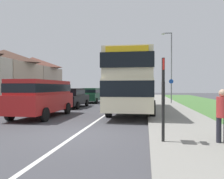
{
  "coord_description": "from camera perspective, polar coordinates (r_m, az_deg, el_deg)",
  "views": [
    {
      "loc": [
        2.49,
        -7.64,
        1.73
      ],
      "look_at": [
        0.65,
        4.29,
        1.6
      ],
      "focal_mm": 35.17,
      "sensor_mm": 36.0,
      "label": 1
    }
  ],
  "objects": [
    {
      "name": "cycle_route_sign",
      "position": [
        22.63,
        15.13,
        -0.17
      ],
      "size": [
        0.44,
        0.08,
        2.52
      ],
      "color": "slate",
      "rests_on": "ground_plane"
    },
    {
      "name": "bus_stop_sign",
      "position": [
        6.68,
        13.16,
        -1.04
      ],
      "size": [
        0.09,
        0.52,
        2.6
      ],
      "color": "black",
      "rests_on": "ground_plane"
    },
    {
      "name": "parked_car_black",
      "position": [
        18.93,
        -10.27,
        -1.91
      ],
      "size": [
        1.92,
        4.43,
        1.62
      ],
      "color": "black",
      "rests_on": "ground_plane"
    },
    {
      "name": "parked_car_dark_green",
      "position": [
        24.29,
        -5.4,
        -1.35
      ],
      "size": [
        1.92,
        4.18,
        1.62
      ],
      "color": "#19472D",
      "rests_on": "ground_plane"
    },
    {
      "name": "pavement_near_side",
      "position": [
        13.85,
        15.91,
        -6.33
      ],
      "size": [
        3.2,
        68.0,
        0.12
      ],
      "primitive_type": "cube",
      "color": "gray",
      "rests_on": "ground_plane"
    },
    {
      "name": "ground_plane",
      "position": [
        8.22,
        -9.24,
        -11.54
      ],
      "size": [
        120.0,
        120.0,
        0.0
      ],
      "primitive_type": "plane",
      "color": "#424247"
    },
    {
      "name": "pedestrian_at_stop",
      "position": [
        7.14,
        26.8,
        -5.53
      ],
      "size": [
        0.34,
        0.34,
        1.67
      ],
      "color": "#23232D",
      "rests_on": "ground_plane"
    },
    {
      "name": "parked_van_red",
      "position": [
        13.31,
        -17.75,
        -1.4
      ],
      "size": [
        2.11,
        5.16,
        2.12
      ],
      "color": "#B21E1E",
      "rests_on": "ground_plane"
    },
    {
      "name": "street_lamp_mid",
      "position": [
        25.11,
        14.97,
        6.74
      ],
      "size": [
        1.14,
        0.2,
        7.72
      ],
      "color": "slate",
      "rests_on": "ground_plane"
    },
    {
      "name": "lane_marking_centre",
      "position": [
        15.94,
        -0.25,
        -5.6
      ],
      "size": [
        0.14,
        60.0,
        0.01
      ],
      "primitive_type": "cube",
      "color": "silver",
      "rests_on": "ground_plane"
    },
    {
      "name": "double_decker_bus",
      "position": [
        15.46,
        5.54,
        2.14
      ],
      "size": [
        2.8,
        10.74,
        3.7
      ],
      "color": "beige",
      "rests_on": "ground_plane"
    }
  ]
}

